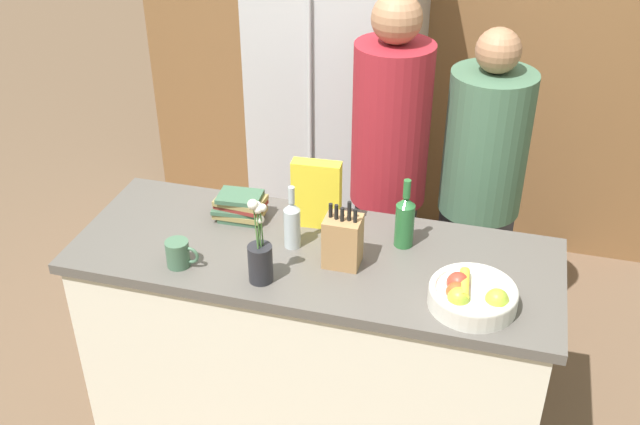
{
  "coord_description": "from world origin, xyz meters",
  "views": [
    {
      "loc": [
        0.62,
        -2.19,
        2.51
      ],
      "look_at": [
        0.0,
        0.08,
        1.06
      ],
      "focal_mm": 42.0,
      "sensor_mm": 36.0,
      "label": 1
    }
  ],
  "objects_px": {
    "knife_block": "(343,241)",
    "flower_vase": "(260,256)",
    "book_stack": "(240,206)",
    "person_in_blue": "(481,184)",
    "fruit_bowl": "(472,295)",
    "bottle_oil": "(292,223)",
    "person_at_sink": "(389,168)",
    "refrigerator": "(338,97)",
    "cereal_box": "(316,194)",
    "bottle_vinegar": "(405,220)",
    "coffee_mug": "(179,254)"
  },
  "relations": [
    {
      "from": "fruit_bowl",
      "to": "flower_vase",
      "type": "relative_size",
      "value": 0.89
    },
    {
      "from": "flower_vase",
      "to": "person_at_sink",
      "type": "bearing_deg",
      "value": 71.24
    },
    {
      "from": "person_at_sink",
      "to": "person_in_blue",
      "type": "height_order",
      "value": "person_at_sink"
    },
    {
      "from": "book_stack",
      "to": "fruit_bowl",
      "type": "bearing_deg",
      "value": -18.5
    },
    {
      "from": "coffee_mug",
      "to": "fruit_bowl",
      "type": "bearing_deg",
      "value": 2.45
    },
    {
      "from": "book_stack",
      "to": "person_at_sink",
      "type": "height_order",
      "value": "person_at_sink"
    },
    {
      "from": "bottle_oil",
      "to": "book_stack",
      "type": "bearing_deg",
      "value": 153.1
    },
    {
      "from": "bottle_oil",
      "to": "cereal_box",
      "type": "bearing_deg",
      "value": 74.28
    },
    {
      "from": "coffee_mug",
      "to": "bottle_oil",
      "type": "distance_m",
      "value": 0.42
    },
    {
      "from": "cereal_box",
      "to": "bottle_oil",
      "type": "xyz_separation_m",
      "value": [
        -0.05,
        -0.17,
        -0.04
      ]
    },
    {
      "from": "fruit_bowl",
      "to": "coffee_mug",
      "type": "relative_size",
      "value": 2.37
    },
    {
      "from": "refrigerator",
      "to": "knife_block",
      "type": "xyz_separation_m",
      "value": [
        0.38,
        -1.43,
        0.08
      ]
    },
    {
      "from": "flower_vase",
      "to": "person_in_blue",
      "type": "xyz_separation_m",
      "value": [
        0.68,
        0.98,
        -0.15
      ]
    },
    {
      "from": "cereal_box",
      "to": "bottle_vinegar",
      "type": "height_order",
      "value": "bottle_vinegar"
    },
    {
      "from": "fruit_bowl",
      "to": "person_in_blue",
      "type": "xyz_separation_m",
      "value": [
        -0.04,
        0.93,
        -0.1
      ]
    },
    {
      "from": "knife_block",
      "to": "flower_vase",
      "type": "xyz_separation_m",
      "value": [
        -0.25,
        -0.17,
        0.0
      ]
    },
    {
      "from": "book_stack",
      "to": "person_at_sink",
      "type": "relative_size",
      "value": 0.12
    },
    {
      "from": "fruit_bowl",
      "to": "flower_vase",
      "type": "xyz_separation_m",
      "value": [
        -0.72,
        -0.05,
        0.05
      ]
    },
    {
      "from": "book_stack",
      "to": "person_in_blue",
      "type": "distance_m",
      "value": 1.09
    },
    {
      "from": "refrigerator",
      "to": "book_stack",
      "type": "distance_m",
      "value": 1.25
    },
    {
      "from": "knife_block",
      "to": "person_at_sink",
      "type": "xyz_separation_m",
      "value": [
        0.04,
        0.67,
        -0.05
      ]
    },
    {
      "from": "fruit_bowl",
      "to": "coffee_mug",
      "type": "bearing_deg",
      "value": -177.55
    },
    {
      "from": "person_at_sink",
      "to": "coffee_mug",
      "type": "bearing_deg",
      "value": -127.0
    },
    {
      "from": "fruit_bowl",
      "to": "person_at_sink",
      "type": "xyz_separation_m",
      "value": [
        -0.43,
        0.8,
        0.0
      ]
    },
    {
      "from": "refrigerator",
      "to": "person_at_sink",
      "type": "height_order",
      "value": "refrigerator"
    },
    {
      "from": "bottle_oil",
      "to": "bottle_vinegar",
      "type": "relative_size",
      "value": 0.91
    },
    {
      "from": "fruit_bowl",
      "to": "knife_block",
      "type": "xyz_separation_m",
      "value": [
        -0.47,
        0.12,
        0.05
      ]
    },
    {
      "from": "fruit_bowl",
      "to": "bottle_oil",
      "type": "xyz_separation_m",
      "value": [
        -0.68,
        0.18,
        0.05
      ]
    },
    {
      "from": "refrigerator",
      "to": "cereal_box",
      "type": "relative_size",
      "value": 6.96
    },
    {
      "from": "knife_block",
      "to": "coffee_mug",
      "type": "bearing_deg",
      "value": -163.28
    },
    {
      "from": "cereal_box",
      "to": "bottle_oil",
      "type": "bearing_deg",
      "value": -105.72
    },
    {
      "from": "cereal_box",
      "to": "book_stack",
      "type": "relative_size",
      "value": 1.32
    },
    {
      "from": "refrigerator",
      "to": "bottle_vinegar",
      "type": "relative_size",
      "value": 6.89
    },
    {
      "from": "bottle_oil",
      "to": "bottle_vinegar",
      "type": "distance_m",
      "value": 0.41
    },
    {
      "from": "cereal_box",
      "to": "flower_vase",
      "type": "bearing_deg",
      "value": -102.76
    },
    {
      "from": "bottle_oil",
      "to": "person_in_blue",
      "type": "distance_m",
      "value": 1.0
    },
    {
      "from": "bottle_oil",
      "to": "person_in_blue",
      "type": "relative_size",
      "value": 0.16
    },
    {
      "from": "knife_block",
      "to": "flower_vase",
      "type": "height_order",
      "value": "flower_vase"
    },
    {
      "from": "refrigerator",
      "to": "bottle_vinegar",
      "type": "height_order",
      "value": "refrigerator"
    },
    {
      "from": "flower_vase",
      "to": "bottle_oil",
      "type": "distance_m",
      "value": 0.24
    },
    {
      "from": "knife_block",
      "to": "person_in_blue",
      "type": "relative_size",
      "value": 0.17
    },
    {
      "from": "knife_block",
      "to": "person_in_blue",
      "type": "bearing_deg",
      "value": 61.99
    },
    {
      "from": "coffee_mug",
      "to": "person_at_sink",
      "type": "height_order",
      "value": "person_at_sink"
    },
    {
      "from": "flower_vase",
      "to": "person_in_blue",
      "type": "distance_m",
      "value": 1.2
    },
    {
      "from": "cereal_box",
      "to": "coffee_mug",
      "type": "bearing_deg",
      "value": -135.56
    },
    {
      "from": "bottle_oil",
      "to": "bottle_vinegar",
      "type": "bearing_deg",
      "value": 16.49
    },
    {
      "from": "coffee_mug",
      "to": "bottle_vinegar",
      "type": "xyz_separation_m",
      "value": [
        0.75,
        0.34,
        0.06
      ]
    },
    {
      "from": "cereal_box",
      "to": "bottle_vinegar",
      "type": "xyz_separation_m",
      "value": [
        0.35,
        -0.05,
        -0.03
      ]
    },
    {
      "from": "flower_vase",
      "to": "cereal_box",
      "type": "xyz_separation_m",
      "value": [
        0.09,
        0.4,
        0.04
      ]
    },
    {
      "from": "knife_block",
      "to": "person_at_sink",
      "type": "relative_size",
      "value": 0.15
    }
  ]
}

